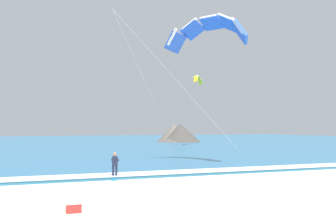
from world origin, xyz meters
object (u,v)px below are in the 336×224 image
surfboard (115,179)px  kitesurfer (115,164)px  kite_primary (208,30)px  cooler_box (74,207)px  kite_distant (197,79)px

surfboard → kitesurfer: 0.91m
kitesurfer → kite_primary: 15.50m
surfboard → kitesurfer: bearing=71.1°
surfboard → cooler_box: size_ratio=2.53×
kite_primary → cooler_box: kite_primary is taller
kite_distant → cooler_box: 52.35m
surfboard → kitesurfer: size_ratio=0.87×
kite_primary → kitesurfer: bearing=-149.3°
surfboard → cooler_box: (-3.91, -8.98, 0.18)m
surfboard → cooler_box: bearing=-113.5°
kite_distant → surfboard: bearing=-123.3°
kitesurfer → kite_primary: bearing=30.7°
kitesurfer → kite_primary: size_ratio=0.14×
surfboard → kite_distant: (22.76, 34.70, 11.22)m
cooler_box → kitesurfer: bearing=66.5°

